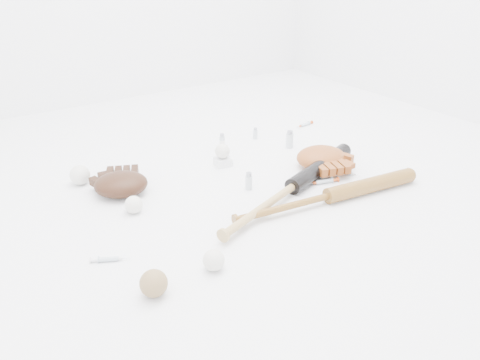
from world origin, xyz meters
TOP-DOWN VIEW (x-y plane):
  - bat_dark at (0.13, -0.12)m, footprint 0.91×0.37m
  - bat_wood at (0.19, -0.25)m, footprint 0.85×0.18m
  - glove_dark at (-0.43, 0.27)m, footprint 0.33×0.33m
  - glove_tan at (0.39, 0.01)m, footprint 0.33×0.33m
  - trading_card at (-0.42, 0.45)m, footprint 0.08×0.10m
  - pedestal at (0.04, 0.27)m, footprint 0.07×0.07m
  - baseball_on_pedestal at (0.04, 0.27)m, footprint 0.07×0.07m
  - baseball_left at (-0.45, 0.10)m, footprint 0.07×0.07m
  - baseball_upper at (-0.54, 0.44)m, footprint 0.08×0.08m
  - baseball_mid at (-0.39, -0.35)m, footprint 0.07×0.07m
  - baseball_aged at (-0.58, -0.36)m, footprint 0.08×0.08m
  - syringe_0 at (-0.64, -0.14)m, footprint 0.13×0.08m
  - syringe_1 at (0.29, -0.12)m, footprint 0.16×0.07m
  - syringe_2 at (0.09, 0.30)m, footprint 0.08×0.15m
  - syringe_3 at (0.43, -0.10)m, footprint 0.07×0.15m
  - syringe_4 at (0.69, 0.45)m, footprint 0.14×0.04m
  - vial_0 at (0.15, 0.45)m, footprint 0.03×0.03m
  - vial_1 at (0.35, 0.45)m, footprint 0.02×0.02m
  - vial_2 at (0.01, 0.02)m, footprint 0.03×0.03m
  - vial_3 at (0.42, 0.26)m, footprint 0.04×0.04m

SIDE VIEW (x-z plane):
  - trading_card at x=-0.42m, z-range 0.00..0.01m
  - syringe_0 at x=-0.64m, z-range 0.00..0.02m
  - syringe_4 at x=0.69m, z-range 0.00..0.02m
  - syringe_2 at x=0.09m, z-range 0.00..0.02m
  - syringe_3 at x=0.43m, z-range 0.00..0.02m
  - syringe_1 at x=0.29m, z-range 0.00..0.02m
  - pedestal at x=0.04m, z-range 0.00..0.04m
  - vial_1 at x=0.35m, z-range 0.00..0.06m
  - bat_wood at x=0.19m, z-range 0.00..0.06m
  - baseball_left at x=-0.45m, z-range 0.00..0.07m
  - baseball_mid at x=-0.39m, z-range 0.00..0.07m
  - bat_dark at x=0.13m, z-range 0.00..0.07m
  - vial_0 at x=0.15m, z-range 0.00..0.07m
  - vial_2 at x=0.01m, z-range 0.00..0.07m
  - baseball_aged at x=-0.58m, z-range 0.00..0.08m
  - baseball_upper at x=-0.54m, z-range 0.00..0.08m
  - vial_3 at x=0.42m, z-range 0.00..0.09m
  - glove_dark at x=-0.43m, z-range 0.00..0.09m
  - glove_tan at x=0.39m, z-range 0.00..0.10m
  - baseball_on_pedestal at x=0.04m, z-range 0.04..0.10m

